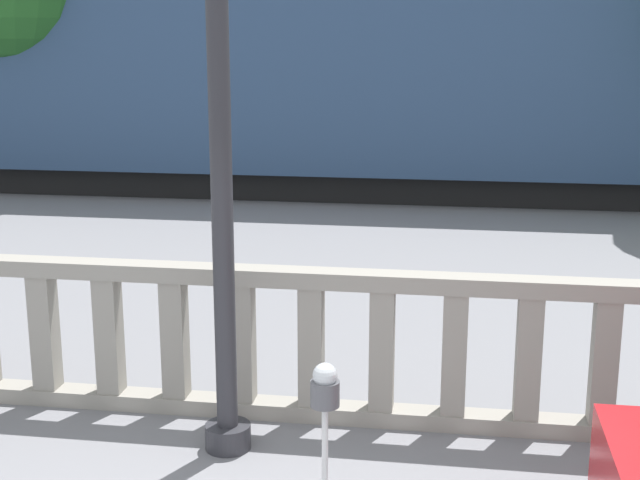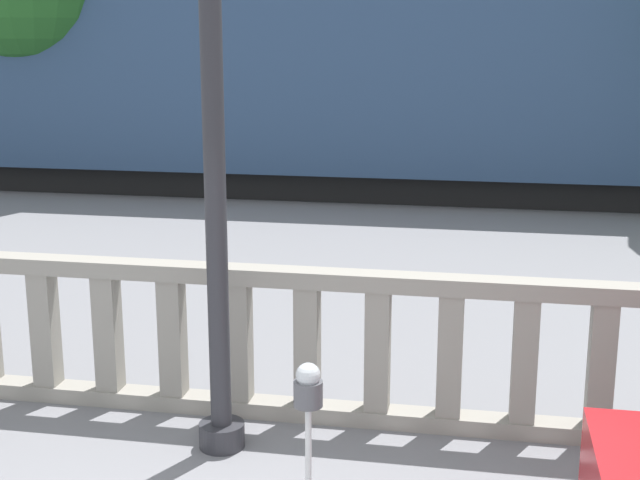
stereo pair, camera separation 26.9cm
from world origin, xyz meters
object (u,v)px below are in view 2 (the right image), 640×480
train_near (277,91)px  train_far (260,76)px  lamppost (212,77)px  parking_meter (308,402)px

train_near → train_far: bearing=106.2°
train_near → train_far: (-3.03, 10.42, -0.26)m
lamppost → train_near: size_ratio=0.23×
lamppost → train_near: lamppost is taller
train_near → train_far: size_ratio=1.20×
lamppost → parking_meter: 2.51m
lamppost → train_far: size_ratio=0.28×
train_far → lamppost: bearing=-76.5°
train_near → lamppost: bearing=-79.0°
parking_meter → train_near: (-3.21, 12.87, 0.97)m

